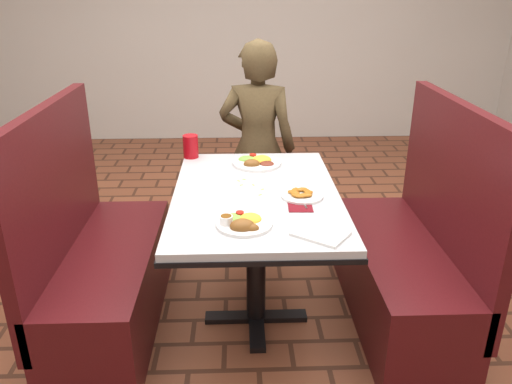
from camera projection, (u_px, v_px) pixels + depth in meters
dining_table at (256, 210)px, 2.46m from camera, size 0.81×1.21×0.75m
booth_bench_left at (101, 270)px, 2.56m from camera, size 0.47×1.20×1.17m
booth_bench_right at (408, 264)px, 2.62m from camera, size 0.47×1.20×1.17m
diner_person at (257, 148)px, 3.27m from camera, size 0.56×0.42×1.39m
near_dinner_plate at (243, 220)px, 2.08m from camera, size 0.24×0.24×0.07m
far_dinner_plate at (257, 160)px, 2.79m from camera, size 0.27×0.27×0.07m
plantain_plate at (302, 195)px, 2.36m from camera, size 0.20×0.20×0.03m
maroon_napkin at (300, 207)px, 2.26m from camera, size 0.11×0.11×0.00m
spoon_utensil at (304, 203)px, 2.29m from camera, size 0.01×0.12×0.00m
red_tumbler at (191, 146)px, 2.89m from camera, size 0.09×0.09×0.13m
paper_napkin at (320, 234)px, 2.01m from camera, size 0.26×0.25×0.01m
knife_utensil at (248, 220)px, 2.11m from camera, size 0.08×0.18×0.00m
fork_utensil at (241, 228)px, 2.05m from camera, size 0.03×0.13×0.00m
lettuce_shreds at (264, 187)px, 2.48m from camera, size 0.28×0.32×0.00m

